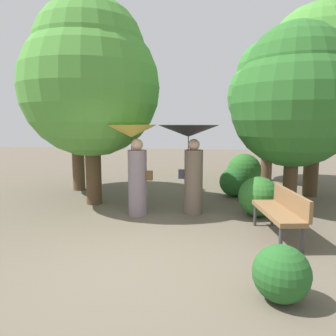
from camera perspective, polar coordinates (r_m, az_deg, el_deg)
The scene contains 13 objects.
ground_plane at distance 4.82m, azimuth -4.90°, elevation -16.45°, with size 40.00×40.00×0.00m, color brown.
person_left at distance 6.89m, azimuth -6.04°, elevation 2.65°, with size 1.09×1.09×1.95m.
person_right at distance 6.98m, azimuth 3.98°, elevation 3.48°, with size 1.32×1.32×1.95m.
park_bench at distance 5.93m, azimuth 19.57°, elevation -6.95°, with size 0.72×1.56×0.83m.
tree_near_left at distance 8.06m, azimuth -13.65°, elevation 15.52°, with size 3.28×3.28×4.90m.
tree_near_right at distance 11.56m, azimuth 17.64°, elevation 13.20°, with size 2.79×2.79×4.74m.
tree_mid_left at distance 9.84m, azimuth -16.12°, elevation 12.95°, with size 2.90×2.90×4.53m.
tree_mid_right at distance 9.57m, azimuth 24.96°, elevation 14.39°, with size 3.32×3.32×5.03m.
tree_far_back at distance 7.98m, azimuth 21.64°, elevation 12.07°, with size 2.88×2.88×4.22m.
bush_path_left at distance 10.27m, azimuth 13.40°, elevation -0.40°, with size 1.04×1.04×1.04m, color #2D6B28.
bush_path_right at distance 3.99m, azimuth 19.54°, elevation -17.27°, with size 0.65×0.65×0.65m, color #235B23.
bush_behind_bench at distance 8.90m, azimuth 11.73°, elevation -2.41°, with size 0.81×0.81×0.81m, color #235B23.
bush_far_side at distance 7.13m, azimuth 15.83°, elevation -4.94°, with size 0.86×0.86×0.86m, color #2D6B28.
Camera 1 is at (0.99, -4.27, 2.00)m, focal length 34.25 mm.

